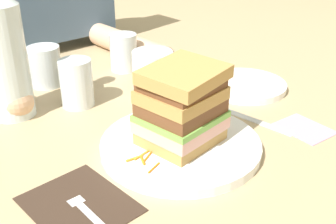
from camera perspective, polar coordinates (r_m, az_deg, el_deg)
name	(u,v)px	position (r m, az deg, el deg)	size (l,w,h in m)	color
ground_plane	(175,149)	(0.67, 0.91, -5.11)	(3.00, 3.00, 0.00)	tan
main_plate	(181,145)	(0.66, 1.73, -4.55)	(0.26, 0.26, 0.02)	white
sandwich	(182,106)	(0.63, 1.87, 0.78)	(0.13, 0.12, 0.13)	tan
carrot_shred_0	(140,154)	(0.63, -3.89, -5.77)	(0.00, 0.00, 0.03)	orange
carrot_shred_1	(135,158)	(0.62, -4.63, -6.37)	(0.00, 0.00, 0.03)	orange
carrot_shred_2	(143,161)	(0.61, -3.49, -6.69)	(0.00, 0.00, 0.02)	orange
carrot_shred_3	(154,168)	(0.60, -1.95, -7.66)	(0.00, 0.00, 0.03)	orange
carrot_shred_4	(147,157)	(0.62, -2.84, -6.19)	(0.00, 0.00, 0.03)	orange
carrot_shred_5	(208,118)	(0.73, 5.51, -0.76)	(0.00, 0.00, 0.02)	orange
carrot_shred_6	(219,117)	(0.73, 7.05, -0.75)	(0.00, 0.00, 0.03)	orange
carrot_shred_7	(216,117)	(0.73, 6.63, -0.68)	(0.00, 0.00, 0.02)	orange
carrot_shred_8	(203,123)	(0.71, 4.90, -1.46)	(0.00, 0.00, 0.02)	orange
carrot_shred_9	(221,124)	(0.71, 7.35, -1.70)	(0.00, 0.00, 0.03)	orange
carrot_shred_10	(200,118)	(0.73, 4.48, -0.78)	(0.00, 0.00, 0.02)	orange
carrot_shred_11	(219,125)	(0.71, 6.97, -1.75)	(0.00, 0.00, 0.02)	orange
carrot_shred_12	(200,123)	(0.71, 4.40, -1.45)	(0.00, 0.00, 0.02)	orange
carrot_shred_13	(210,122)	(0.72, 5.85, -1.36)	(0.00, 0.00, 0.02)	orange
carrot_shred_14	(216,126)	(0.70, 6.61, -1.97)	(0.00, 0.00, 0.03)	orange
napkin_dark	(79,204)	(0.57, -12.12, -12.26)	(0.12, 0.14, 0.00)	#38281E
fork	(88,211)	(0.55, -10.96, -13.18)	(0.02, 0.17, 0.00)	silver
knife	(247,117)	(0.77, 10.76, -0.72)	(0.03, 0.20, 0.00)	silver
juice_glass	(153,74)	(0.85, -2.11, 5.20)	(0.08, 0.08, 0.09)	white
water_bottle	(4,52)	(0.78, -21.63, 7.63)	(0.08, 0.08, 0.28)	silver
empty_tumbler_0	(124,52)	(0.98, -6.12, 8.17)	(0.06, 0.06, 0.09)	silver
empty_tumbler_1	(45,66)	(0.93, -16.52, 6.06)	(0.07, 0.07, 0.09)	silver
empty_tumbler_2	(76,83)	(0.81, -12.47, 3.90)	(0.06, 0.06, 0.09)	silver
side_plate	(245,85)	(0.90, 10.54, 3.63)	(0.17, 0.17, 0.01)	white
napkin_pink	(304,128)	(0.76, 18.21, -2.14)	(0.07, 0.09, 0.00)	pink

